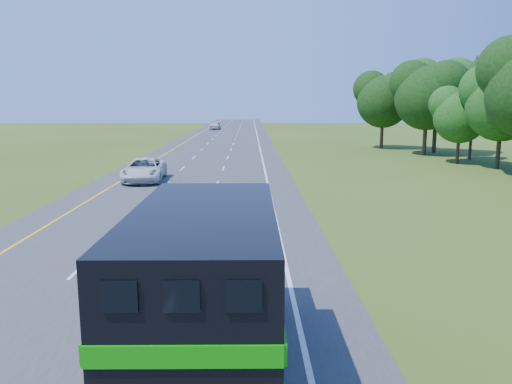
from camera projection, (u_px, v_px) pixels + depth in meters
road at (206, 164)px, 47.54m from camera, size 15.00×260.00×0.04m
lane_markings at (206, 164)px, 47.53m from camera, size 11.15×260.00×0.01m
horse_truck at (208, 285)px, 10.40m from camera, size 2.78×8.61×3.80m
white_suv at (144, 170)px, 37.33m from camera, size 3.18×6.27×1.70m
far_car at (215, 126)px, 108.85m from camera, size 2.42×5.24×1.74m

